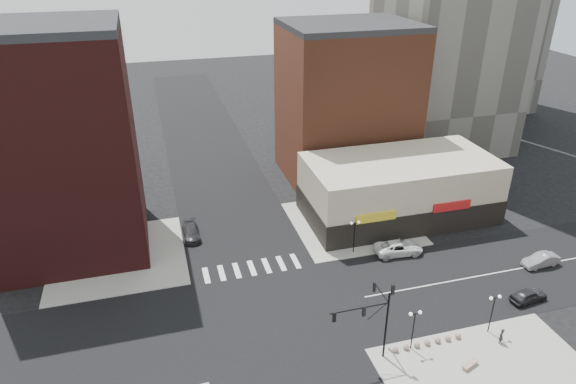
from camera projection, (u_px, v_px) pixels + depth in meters
name	position (u px, v px, depth m)	size (l,w,h in m)	color
ground	(270.00, 315.00, 50.34)	(240.00, 240.00, 0.00)	black
road_ew	(270.00, 315.00, 50.34)	(200.00, 14.00, 0.02)	black
road_ns	(270.00, 315.00, 50.33)	(14.00, 200.00, 0.02)	black
sidewalk_nw	(119.00, 257.00, 59.28)	(15.00, 15.00, 0.12)	gray
sidewalk_ne	(352.00, 223.00, 66.31)	(15.00, 15.00, 0.12)	gray
building_nw	(59.00, 148.00, 56.08)	(16.00, 15.00, 25.00)	#3A1312
building_ne_midrise	(346.00, 105.00, 75.43)	(18.00, 15.00, 22.00)	brown
building_ne_row	(398.00, 193.00, 66.87)	(24.20, 12.20, 8.00)	#BCB095
traffic_signal	(375.00, 312.00, 43.13)	(5.59, 3.09, 7.77)	black
street_lamp_se_a	(414.00, 321.00, 44.65)	(1.22, 0.32, 4.16)	black
street_lamp_se_b	(494.00, 305.00, 46.59)	(1.22, 0.32, 4.16)	black
street_lamp_ne	(355.00, 229.00, 58.67)	(1.22, 0.32, 4.16)	black
bollard_row	(427.00, 342.00, 46.35)	(6.83, 0.53, 0.53)	#86655C
white_suv	(399.00, 248.00, 59.71)	(2.61, 5.65, 1.57)	silver
dark_sedan_east	(529.00, 295.00, 51.96)	(1.60, 3.97, 1.35)	black
silver_sedan	(541.00, 260.00, 57.54)	(1.51, 4.33, 1.43)	gray
dark_sedan_north	(191.00, 232.00, 63.02)	(1.94, 4.77, 1.38)	black
pedestrian	(501.00, 336.00, 46.36)	(0.57, 0.38, 1.58)	#242328
stone_bench	(470.00, 365.00, 44.01)	(1.79, 1.09, 0.40)	#A17E6F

